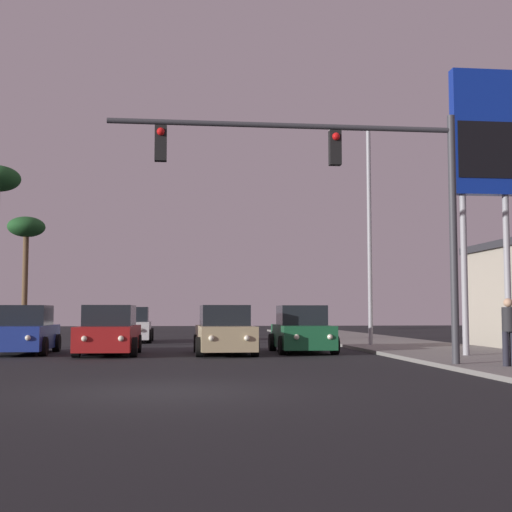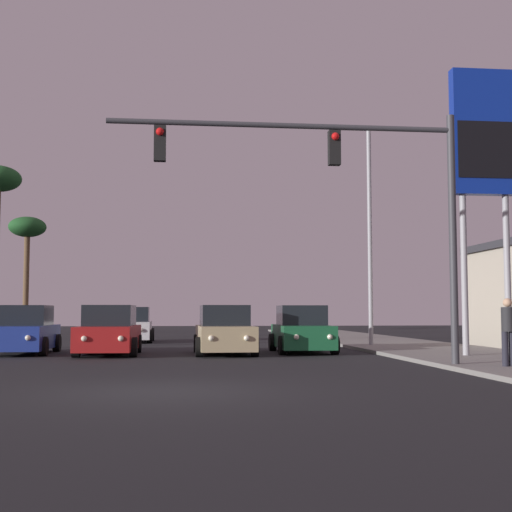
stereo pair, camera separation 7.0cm
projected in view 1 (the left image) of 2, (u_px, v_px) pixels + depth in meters
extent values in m
plane|color=black|center=(164.00, 391.00, 13.06)|extent=(120.00, 120.00, 0.00)
cube|color=gray|center=(453.00, 353.00, 24.02)|extent=(5.00, 60.00, 0.12)
cube|color=silver|center=(131.00, 330.00, 34.06)|extent=(1.85, 4.22, 0.80)
cube|color=black|center=(132.00, 314.00, 34.27)|extent=(1.63, 2.02, 0.70)
cylinder|color=black|center=(109.00, 337.00, 32.65)|extent=(0.24, 0.64, 0.64)
cylinder|color=black|center=(149.00, 336.00, 32.85)|extent=(0.24, 0.64, 0.64)
cylinder|color=black|center=(114.00, 335.00, 35.23)|extent=(0.24, 0.64, 0.64)
cylinder|color=black|center=(151.00, 335.00, 35.43)|extent=(0.24, 0.64, 0.64)
sphere|color=#F2EACC|center=(116.00, 330.00, 31.91)|extent=(0.18, 0.18, 0.18)
sphere|color=#F2EACC|center=(141.00, 330.00, 32.03)|extent=(0.18, 0.18, 0.18)
cube|color=tan|center=(225.00, 337.00, 24.38)|extent=(1.89, 4.24, 0.80)
cube|color=black|center=(224.00, 315.00, 24.59)|extent=(1.64, 2.03, 0.70)
cylinder|color=black|center=(199.00, 347.00, 22.97)|extent=(0.24, 0.64, 0.64)
cylinder|color=black|center=(255.00, 347.00, 23.17)|extent=(0.24, 0.64, 0.64)
cylinder|color=black|center=(197.00, 343.00, 25.55)|extent=(0.24, 0.64, 0.64)
cylinder|color=black|center=(247.00, 343.00, 25.75)|extent=(0.24, 0.64, 0.64)
sphere|color=#F2EACC|center=(211.00, 338.00, 22.23)|extent=(0.18, 0.18, 0.18)
sphere|color=#F2EACC|center=(247.00, 338.00, 22.35)|extent=(0.18, 0.18, 0.18)
cube|color=navy|center=(24.00, 337.00, 24.58)|extent=(1.82, 4.21, 0.80)
cube|color=black|center=(25.00, 315.00, 24.79)|extent=(1.61, 2.01, 0.70)
cylinder|color=black|center=(43.00, 346.00, 23.37)|extent=(0.24, 0.64, 0.64)
cylinder|color=black|center=(6.00, 343.00, 25.75)|extent=(0.24, 0.64, 0.64)
cylinder|color=black|center=(57.00, 343.00, 25.95)|extent=(0.24, 0.64, 0.64)
sphere|color=#F2EACC|center=(28.00, 338.00, 22.54)|extent=(0.18, 0.18, 0.18)
cube|color=maroon|center=(109.00, 338.00, 24.04)|extent=(1.94, 4.26, 0.80)
cube|color=black|center=(110.00, 315.00, 24.24)|extent=(1.67, 2.05, 0.70)
cylinder|color=black|center=(76.00, 348.00, 22.63)|extent=(0.24, 0.64, 0.64)
cylinder|color=black|center=(134.00, 347.00, 22.83)|extent=(0.24, 0.64, 0.64)
cylinder|color=black|center=(86.00, 344.00, 25.21)|extent=(0.24, 0.64, 0.64)
cylinder|color=black|center=(138.00, 344.00, 25.41)|extent=(0.24, 0.64, 0.64)
sphere|color=#F2EACC|center=(84.00, 339.00, 21.88)|extent=(0.18, 0.18, 0.18)
sphere|color=#F2EACC|center=(121.00, 339.00, 22.00)|extent=(0.18, 0.18, 0.18)
cube|color=#195933|center=(302.00, 336.00, 25.49)|extent=(1.92, 4.25, 0.80)
cube|color=black|center=(301.00, 315.00, 25.70)|extent=(1.66, 2.05, 0.70)
cylinder|color=black|center=(283.00, 345.00, 24.08)|extent=(0.24, 0.64, 0.64)
cylinder|color=black|center=(335.00, 345.00, 24.28)|extent=(0.24, 0.64, 0.64)
cylinder|color=black|center=(272.00, 342.00, 26.66)|extent=(0.24, 0.64, 0.64)
cylinder|color=black|center=(320.00, 342.00, 26.86)|extent=(0.24, 0.64, 0.64)
sphere|color=#F2EACC|center=(297.00, 337.00, 23.33)|extent=(0.18, 0.18, 0.18)
sphere|color=#F2EACC|center=(330.00, 337.00, 23.45)|extent=(0.18, 0.18, 0.18)
cylinder|color=#38383D|center=(453.00, 238.00, 18.53)|extent=(0.20, 0.20, 6.50)
cylinder|color=#38383D|center=(284.00, 126.00, 18.25)|extent=(8.92, 0.14, 0.14)
cube|color=black|center=(335.00, 148.00, 18.36)|extent=(0.30, 0.24, 0.90)
sphere|color=red|center=(336.00, 136.00, 18.24)|extent=(0.20, 0.20, 0.20)
cube|color=black|center=(161.00, 144.00, 17.87)|extent=(0.30, 0.24, 0.90)
sphere|color=red|center=(161.00, 132.00, 17.75)|extent=(0.20, 0.20, 0.20)
cylinder|color=#99999E|center=(369.00, 234.00, 29.14)|extent=(0.18, 0.18, 9.00)
cylinder|color=#99999E|center=(352.00, 129.00, 29.41)|extent=(1.40, 0.10, 0.10)
ellipsoid|color=silver|center=(335.00, 130.00, 29.32)|extent=(0.50, 0.24, 0.20)
cylinder|color=#99999E|center=(464.00, 274.00, 22.10)|extent=(0.20, 0.20, 5.00)
cylinder|color=#99999E|center=(507.00, 274.00, 22.26)|extent=(0.20, 0.20, 5.00)
cube|color=navy|center=(482.00, 132.00, 22.53)|extent=(2.00, 0.40, 4.00)
cube|color=black|center=(486.00, 150.00, 22.27)|extent=(1.80, 0.03, 1.80)
cylinder|color=#23232D|center=(506.00, 349.00, 17.50)|extent=(0.16, 0.16, 0.85)
cylinder|color=#262628|center=(508.00, 319.00, 17.57)|extent=(0.32, 0.32, 0.60)
sphere|color=tan|center=(508.00, 303.00, 17.60)|extent=(0.22, 0.22, 0.22)
cylinder|color=brown|center=(25.00, 284.00, 45.94)|extent=(0.36, 0.36, 6.48)
ellipsoid|color=#1E5123|center=(26.00, 227.00, 46.23)|extent=(2.40, 2.40, 1.32)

